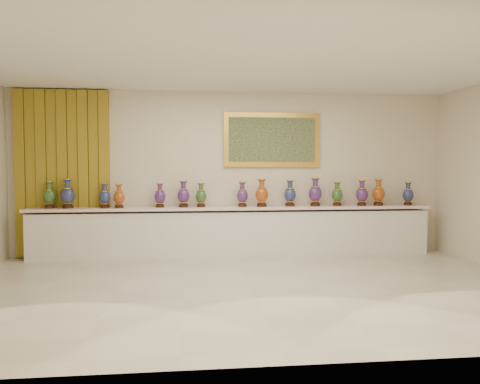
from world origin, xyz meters
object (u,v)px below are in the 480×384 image
Objects in this scene: counter at (234,232)px; vase_0 at (49,196)px; vase_1 at (68,195)px; vase_2 at (105,197)px.

vase_0 is at bearing 179.72° from counter.
counter is 14.25× the size of vase_1.
counter is at bearing 0.10° from vase_1.
counter is 15.52× the size of vase_0.
vase_1 is at bearing -3.81° from vase_0.
counter is 2.99m from vase_1.
counter is at bearing 0.33° from vase_2.
vase_0 is at bearing 178.25° from vase_2.
vase_2 is at bearing -0.73° from vase_1.
vase_0 is 0.92× the size of vase_1.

